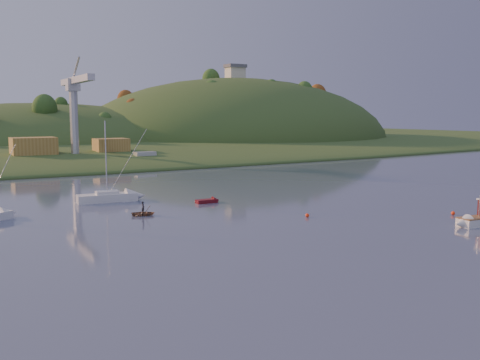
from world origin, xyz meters
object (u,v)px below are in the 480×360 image
sailboat_far (107,197)px  canoe (143,213)px  red_tender (211,201)px  fishing_boat (476,218)px

sailboat_far → canoe: size_ratio=4.04×
red_tender → canoe: bearing=-157.6°
sailboat_far → red_tender: size_ratio=3.21×
fishing_boat → canoe: (-31.74, 26.28, -0.60)m
canoe → red_tender: red_tender is taller
fishing_boat → sailboat_far: bearing=-46.4°
sailboat_far → canoe: (0.74, -13.41, -0.47)m
fishing_boat → canoe: 41.22m
canoe → red_tender: (12.45, 4.76, -0.05)m
fishing_boat → red_tender: bearing=-53.8°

